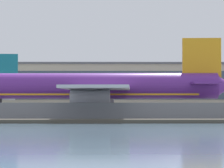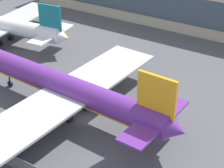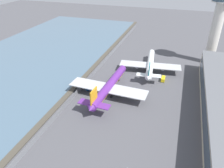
% 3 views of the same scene
% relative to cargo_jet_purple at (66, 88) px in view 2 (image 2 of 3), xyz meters
% --- Properties ---
extents(ground_plane, '(500.00, 500.00, 0.00)m').
position_rel_cargo_jet_purple_xyz_m(ground_plane, '(4.55, -0.32, -5.14)').
color(ground_plane, '#4C4C51').
extents(perimeter_fence, '(280.00, 0.10, 2.61)m').
position_rel_cargo_jet_purple_xyz_m(perimeter_fence, '(4.55, -16.32, -3.83)').
color(perimeter_fence, slate).
rests_on(perimeter_fence, ground).
extents(cargo_jet_purple, '(48.47, 41.80, 13.47)m').
position_rel_cargo_jet_purple_xyz_m(cargo_jet_purple, '(0.00, 0.00, 0.00)').
color(cargo_jet_purple, '#602889').
rests_on(cargo_jet_purple, ground).
extents(baggage_tug, '(2.98, 3.57, 1.80)m').
position_rel_cargo_jet_purple_xyz_m(baggage_tug, '(-0.64, -13.28, -4.33)').
color(baggage_tug, '#19519E').
rests_on(baggage_tug, ground).
extents(ops_van, '(5.24, 2.19, 2.48)m').
position_rel_cargo_jet_purple_xyz_m(ops_van, '(-24.34, 25.69, -3.86)').
color(ops_van, yellow).
rests_on(ops_van, ground).
extents(terminal_building, '(109.38, 20.51, 12.68)m').
position_rel_cargo_jet_purple_xyz_m(terminal_building, '(5.07, 56.34, 1.21)').
color(terminal_building, '#BCB299').
rests_on(terminal_building, ground).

